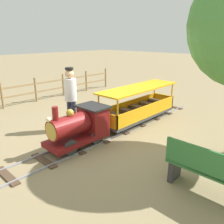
# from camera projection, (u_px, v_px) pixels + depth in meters

# --- Properties ---
(ground_plane) EXTENTS (60.00, 60.00, 0.00)m
(ground_plane) POSITION_uv_depth(u_px,v_px,m) (110.00, 134.00, 5.68)
(ground_plane) COLOR #8C7A56
(track) EXTENTS (0.74, 6.40, 0.04)m
(track) POSITION_uv_depth(u_px,v_px,m) (117.00, 130.00, 5.87)
(track) COLOR gray
(track) RESTS_ON ground_plane
(locomotive) EXTENTS (0.70, 1.45, 1.00)m
(locomotive) POSITION_uv_depth(u_px,v_px,m) (80.00, 125.00, 4.89)
(locomotive) COLOR maroon
(locomotive) RESTS_ON ground_plane
(passenger_car) EXTENTS (0.80, 2.70, 0.97)m
(passenger_car) POSITION_uv_depth(u_px,v_px,m) (139.00, 108.00, 6.36)
(passenger_car) COLOR #3F3F3F
(passenger_car) RESTS_ON ground_plane
(conductor_person) EXTENTS (0.30, 0.30, 1.62)m
(conductor_person) POSITION_uv_depth(u_px,v_px,m) (71.00, 94.00, 5.59)
(conductor_person) COLOR #282D47
(conductor_person) RESTS_ON ground_plane
(park_bench) EXTENTS (1.30, 0.40, 0.82)m
(park_bench) POSITION_uv_depth(u_px,v_px,m) (209.00, 172.00, 3.32)
(park_bench) COLOR #2D6B33
(park_bench) RESTS_ON ground_plane
(fence_section) EXTENTS (0.08, 7.48, 0.90)m
(fence_section) POSITION_uv_depth(u_px,v_px,m) (36.00, 89.00, 8.41)
(fence_section) COLOR #93754C
(fence_section) RESTS_ON ground_plane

